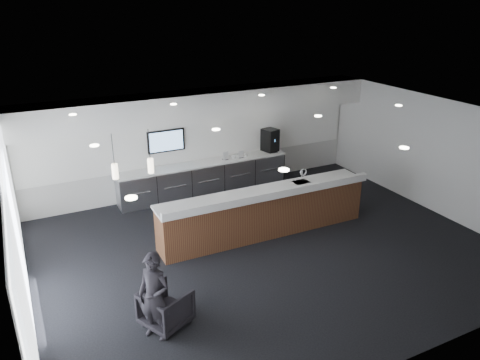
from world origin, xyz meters
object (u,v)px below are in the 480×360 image
coffee_machine (270,140)px  armchair (166,307)px  service_counter (265,212)px  lounge_guest (154,297)px

coffee_machine → armchair: 7.28m
service_counter → armchair: service_counter is taller
coffee_machine → armchair: bearing=-149.3°
service_counter → coffee_machine: coffee_machine is taller
armchair → lounge_guest: (-0.24, -0.23, 0.44)m
coffee_machine → armchair: (-5.05, -5.16, -0.94)m
service_counter → lounge_guest: bearing=-144.6°
armchair → lounge_guest: lounge_guest is taller
coffee_machine → service_counter: bearing=-136.8°
coffee_machine → lounge_guest: size_ratio=0.43×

